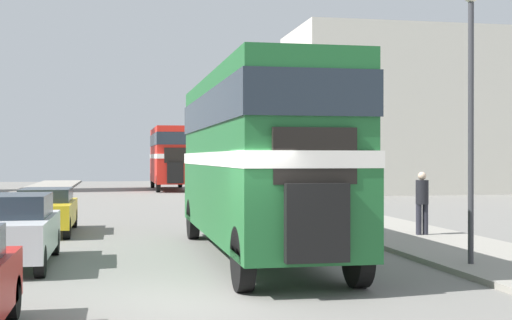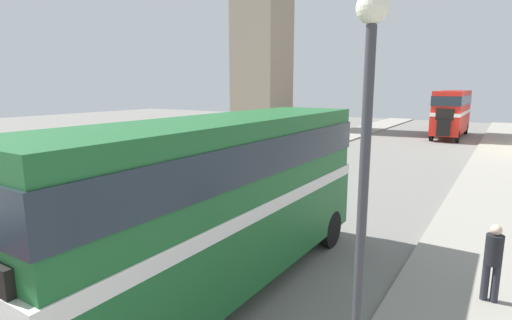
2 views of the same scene
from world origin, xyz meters
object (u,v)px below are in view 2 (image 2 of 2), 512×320
(double_decker_bus, at_px, (223,192))
(pedestrian_walking, at_px, (493,258))
(street_lamp, at_px, (364,174))
(car_parked_far, at_px, (215,182))
(bus_distant, at_px, (452,110))
(car_parked_mid, at_px, (76,224))

(double_decker_bus, relative_size, pedestrian_walking, 5.74)
(street_lamp, bearing_deg, car_parked_far, 136.19)
(pedestrian_walking, height_order, street_lamp, street_lamp)
(double_decker_bus, xyz_separation_m, street_lamp, (4.09, -2.63, 1.42))
(bus_distant, distance_m, car_parked_mid, 36.54)
(bus_distant, bearing_deg, car_parked_far, -101.56)
(double_decker_bus, xyz_separation_m, pedestrian_walking, (5.45, 2.81, -1.39))
(car_parked_mid, bearing_deg, double_decker_bus, 3.13)
(street_lamp, bearing_deg, car_parked_mid, 166.28)
(pedestrian_walking, xyz_separation_m, street_lamp, (-1.36, -5.44, 2.81))
(bus_distant, height_order, car_parked_far, bus_distant)
(car_parked_mid, height_order, street_lamp, street_lamp)
(street_lamp, bearing_deg, pedestrian_walking, 76.00)
(double_decker_bus, xyz_separation_m, bus_distant, (0.61, 35.69, 0.13))
(double_decker_bus, distance_m, car_parked_mid, 5.72)
(double_decker_bus, bearing_deg, bus_distant, 89.03)
(car_parked_mid, xyz_separation_m, street_lamp, (9.53, -2.33, 3.16))
(car_parked_mid, bearing_deg, pedestrian_walking, 15.95)
(street_lamp, bearing_deg, double_decker_bus, 147.30)
(car_parked_far, bearing_deg, double_decker_bus, -50.21)
(double_decker_bus, distance_m, street_lamp, 5.06)
(car_parked_mid, distance_m, street_lamp, 10.31)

